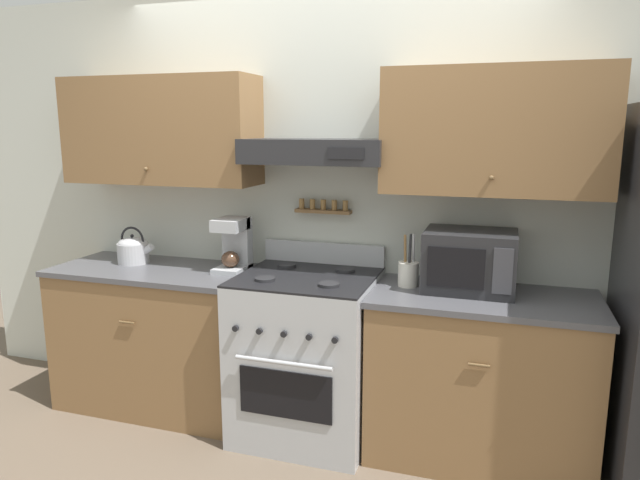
% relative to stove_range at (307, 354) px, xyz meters
% --- Properties ---
extents(ground_plane, '(16.00, 16.00, 0.00)m').
position_rel_stove_range_xyz_m(ground_plane, '(-0.00, -0.27, -0.47)').
color(ground_plane, brown).
extents(wall_back, '(5.20, 0.46, 2.55)m').
position_rel_stove_range_xyz_m(wall_back, '(-0.02, 0.32, 0.95)').
color(wall_back, silver).
rests_on(wall_back, ground_plane).
extents(counter_left, '(1.25, 0.63, 0.90)m').
position_rel_stove_range_xyz_m(counter_left, '(-1.00, 0.05, -0.02)').
color(counter_left, brown).
rests_on(counter_left, ground_plane).
extents(counter_right, '(1.15, 0.63, 0.90)m').
position_rel_stove_range_xyz_m(counter_right, '(0.95, 0.05, -0.02)').
color(counter_right, brown).
rests_on(counter_right, ground_plane).
extents(stove_range, '(0.75, 0.72, 1.07)m').
position_rel_stove_range_xyz_m(stove_range, '(0.00, 0.00, 0.00)').
color(stove_range, '#ADAFB5').
rests_on(stove_range, ground_plane).
extents(tea_kettle, '(0.25, 0.19, 0.24)m').
position_rel_stove_range_xyz_m(tea_kettle, '(-1.20, 0.11, 0.51)').
color(tea_kettle, '#B7B7BC').
rests_on(tea_kettle, counter_left).
extents(coffee_maker, '(0.17, 0.24, 0.32)m').
position_rel_stove_range_xyz_m(coffee_maker, '(-0.51, 0.14, 0.59)').
color(coffee_maker, '#ADAFB5').
rests_on(coffee_maker, counter_left).
extents(microwave, '(0.47, 0.37, 0.32)m').
position_rel_stove_range_xyz_m(microwave, '(0.87, 0.12, 0.58)').
color(microwave, '#232326').
rests_on(microwave, counter_right).
extents(utensil_crock, '(0.11, 0.11, 0.29)m').
position_rel_stove_range_xyz_m(utensil_crock, '(0.55, 0.11, 0.50)').
color(utensil_crock, silver).
rests_on(utensil_crock, counter_right).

